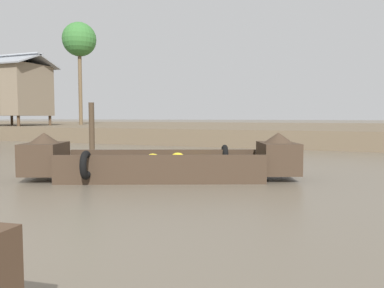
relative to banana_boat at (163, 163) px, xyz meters
name	(u,v)px	position (x,y,z in m)	size (l,w,h in m)	color
ground_plane	(203,158)	(-0.63, 4.02, -0.33)	(300.00, 300.00, 0.00)	#665B4C
riverbank_strip	(278,131)	(-0.63, 17.86, 0.03)	(160.00, 20.00, 0.71)	brown
banana_boat	(163,163)	(0.00, 0.00, 0.00)	(5.23, 2.96, 0.92)	#3D2D21
stilt_house_left	(14,89)	(-14.94, 10.49, 2.52)	(4.18, 3.32, 4.17)	#4C3826
palm_tree_mid	(79,41)	(-13.07, 14.23, 5.91)	(2.21, 2.21, 6.71)	brown
mooring_post	(92,133)	(-2.80, 1.53, 0.47)	(0.14, 0.14, 1.59)	#423323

